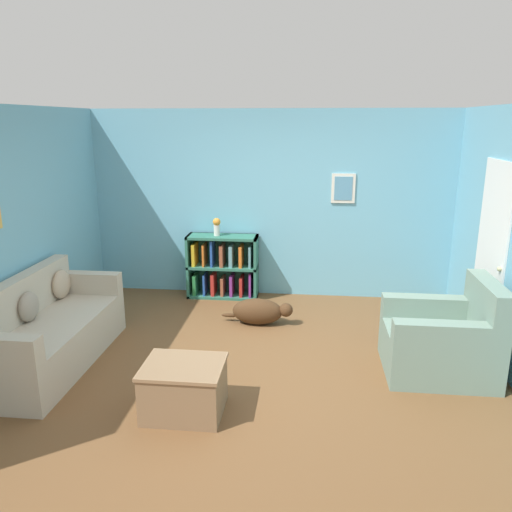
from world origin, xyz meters
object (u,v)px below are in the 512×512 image
at_px(recliner_chair, 445,340).
at_px(coffee_table, 184,387).
at_px(bookshelf, 223,267).
at_px(couch, 46,333).
at_px(dog, 259,311).
at_px(vase, 217,226).

height_order(recliner_chair, coffee_table, recliner_chair).
xyz_separation_m(bookshelf, coffee_table, (0.18, -2.97, -0.19)).
relative_size(couch, coffee_table, 2.86).
distance_m(bookshelf, dog, 1.18).
relative_size(dog, vase, 3.60).
height_order(dog, vase, vase).
bearing_deg(coffee_table, dog, 77.48).
relative_size(couch, recliner_chair, 1.91).
bearing_deg(coffee_table, vase, 94.84).
xyz_separation_m(couch, vase, (1.38, 2.22, 0.70)).
height_order(couch, vase, vase).
bearing_deg(couch, dog, 31.44).
xyz_separation_m(coffee_table, dog, (0.44, 2.00, -0.07)).
bearing_deg(recliner_chair, dog, 152.43).
bearing_deg(bookshelf, vase, -165.83).
height_order(couch, recliner_chair, recliner_chair).
relative_size(couch, dog, 2.19).
xyz_separation_m(bookshelf, vase, (-0.07, -0.02, 0.60)).
height_order(coffee_table, dog, coffee_table).
bearing_deg(dog, recliner_chair, -27.57).
height_order(couch, bookshelf, couch).
distance_m(bookshelf, coffee_table, 2.98).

